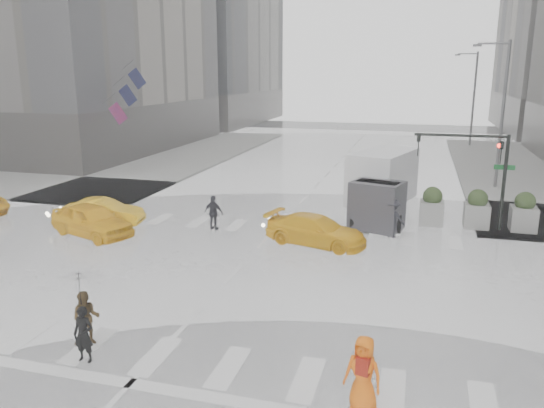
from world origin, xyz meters
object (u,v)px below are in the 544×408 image
(traffic_signal_pole, at_px, (482,163))
(taxi_front, at_px, (92,220))
(pedestrian_brown, at_px, (86,318))
(pedestrian_orange, at_px, (363,373))
(box_truck, at_px, (381,184))
(taxi_mid, at_px, (103,212))

(traffic_signal_pole, distance_m, taxi_front, 17.67)
(pedestrian_brown, relative_size, pedestrian_orange, 0.87)
(box_truck, bearing_deg, pedestrian_brown, -97.07)
(pedestrian_brown, relative_size, taxi_mid, 0.39)
(traffic_signal_pole, relative_size, taxi_front, 1.05)
(pedestrian_brown, relative_size, box_truck, 0.25)
(traffic_signal_pole, bearing_deg, taxi_front, -162.07)
(traffic_signal_pole, distance_m, pedestrian_orange, 15.42)
(traffic_signal_pole, bearing_deg, box_truck, 165.54)
(pedestrian_orange, distance_m, taxi_mid, 17.53)
(traffic_signal_pole, height_order, pedestrian_orange, traffic_signal_pole)
(pedestrian_brown, height_order, box_truck, box_truck)
(traffic_signal_pole, xyz_separation_m, taxi_front, (-16.65, -5.39, -2.49))
(traffic_signal_pole, height_order, taxi_mid, traffic_signal_pole)
(pedestrian_orange, relative_size, taxi_mid, 0.45)
(traffic_signal_pole, distance_m, pedestrian_brown, 17.97)
(pedestrian_brown, height_order, taxi_front, pedestrian_brown)
(taxi_front, relative_size, taxi_mid, 1.12)
(pedestrian_orange, relative_size, taxi_front, 0.40)
(taxi_mid, relative_size, box_truck, 0.62)
(pedestrian_orange, distance_m, taxi_front, 16.09)
(pedestrian_brown, bearing_deg, taxi_front, 97.63)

